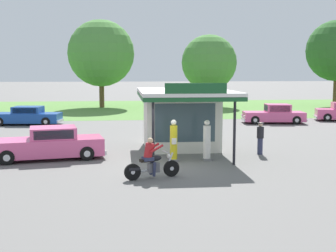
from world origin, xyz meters
The scene contains 13 objects.
ground_plane centered at (0.00, 0.00, 0.00)m, with size 300.00×300.00×0.00m, color slate.
grass_verge_strip centered at (0.00, 30.00, 0.00)m, with size 120.00×24.00×0.01m, color #56843D.
service_station_kiosk centered at (1.15, 4.04, 1.81)m, with size 4.44×6.98×3.59m.
gas_pump_nearside centered at (0.39, 0.91, 0.87)m, with size 0.44×0.44×1.90m.
gas_pump_offside centered at (1.92, 0.91, 0.86)m, with size 0.44×0.44×1.88m.
motorcycle_with_rider centered at (-0.84, -2.30, 0.65)m, with size 2.16×0.91×1.58m.
featured_classic_sedan centered at (-5.38, 1.98, 0.69)m, with size 5.52×2.79×1.50m.
parked_car_back_row_centre_left centered at (-9.20, 15.78, 0.64)m, with size 5.47×2.46×1.40m.
parked_car_second_row_spare centered at (9.94, 14.79, 0.67)m, with size 5.02×2.38×1.50m.
bystander_chatting_near_pumps centered at (1.82, 12.61, 0.90)m, with size 0.37×0.37×1.68m.
bystander_strolling_foreground centered at (4.82, 2.13, 0.85)m, with size 0.35×0.35×1.59m.
tree_oak_centre centered at (7.79, 31.54, 4.89)m, with size 6.28×6.28×8.17m.
tree_oak_right centered at (-4.20, 31.58, 6.01)m, with size 7.38×7.38×9.71m.
Camera 1 is at (-1.91, -18.99, 4.10)m, focal length 47.73 mm.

